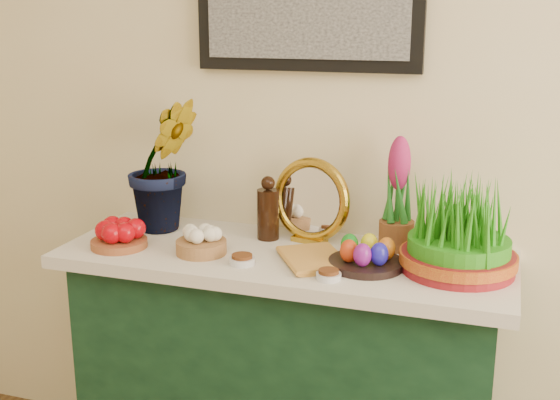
# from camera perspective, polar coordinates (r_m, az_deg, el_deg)

# --- Properties ---
(sideboard) EXTENTS (1.30, 0.45, 0.85)m
(sideboard) POSITION_cam_1_polar(r_m,az_deg,el_deg) (2.39, 0.39, -14.80)
(sideboard) COLOR #163D23
(sideboard) RESTS_ON ground
(tablecloth) EXTENTS (1.40, 0.55, 0.04)m
(tablecloth) POSITION_cam_1_polar(r_m,az_deg,el_deg) (2.20, 0.41, -4.71)
(tablecloth) COLOR beige
(tablecloth) RESTS_ON sideboard
(hyacinth_green) EXTENTS (0.39, 0.39, 0.60)m
(hyacinth_green) POSITION_cam_1_polar(r_m,az_deg,el_deg) (2.39, -9.47, 4.58)
(hyacinth_green) COLOR #217122
(hyacinth_green) RESTS_ON tablecloth
(apple_bowl) EXTENTS (0.22, 0.22, 0.09)m
(apple_bowl) POSITION_cam_1_polar(r_m,az_deg,el_deg) (2.29, -12.97, -2.84)
(apple_bowl) COLOR brown
(apple_bowl) RESTS_ON tablecloth
(garlic_basket) EXTENTS (0.20, 0.20, 0.09)m
(garlic_basket) POSITION_cam_1_polar(r_m,az_deg,el_deg) (2.18, -6.43, -3.43)
(garlic_basket) COLOR #A97144
(garlic_basket) RESTS_ON tablecloth
(vinegar_cruet) EXTENTS (0.07, 0.07, 0.21)m
(vinegar_cruet) POSITION_cam_1_polar(r_m,az_deg,el_deg) (2.30, -0.98, -0.93)
(vinegar_cruet) COLOR black
(vinegar_cruet) RESTS_ON tablecloth
(mirror) EXTENTS (0.28, 0.12, 0.28)m
(mirror) POSITION_cam_1_polar(r_m,az_deg,el_deg) (2.27, 2.54, -0.10)
(mirror) COLOR #B78E25
(mirror) RESTS_ON tablecloth
(book) EXTENTS (0.25, 0.28, 0.03)m
(book) POSITION_cam_1_polar(r_m,az_deg,el_deg) (2.08, 0.43, -4.91)
(book) COLOR gold
(book) RESTS_ON tablecloth
(spice_dish_left) EXTENTS (0.08, 0.08, 0.03)m
(spice_dish_left) POSITION_cam_1_polar(r_m,az_deg,el_deg) (2.09, -3.10, -4.87)
(spice_dish_left) COLOR silver
(spice_dish_left) RESTS_ON tablecloth
(spice_dish_right) EXTENTS (0.07, 0.07, 0.03)m
(spice_dish_right) POSITION_cam_1_polar(r_m,az_deg,el_deg) (1.98, 3.97, -6.10)
(spice_dish_right) COLOR silver
(spice_dish_right) RESTS_ON tablecloth
(egg_plate) EXTENTS (0.28, 0.28, 0.09)m
(egg_plate) POSITION_cam_1_polar(r_m,az_deg,el_deg) (2.07, 6.99, -4.57)
(egg_plate) COLOR black
(egg_plate) RESTS_ON tablecloth
(hyacinth_pink) EXTENTS (0.11, 0.11, 0.36)m
(hyacinth_pink) POSITION_cam_1_polar(r_m,az_deg,el_deg) (2.21, 9.55, 0.08)
(hyacinth_pink) COLOR brown
(hyacinth_pink) RESTS_ON tablecloth
(wheatgrass_sabzeh) EXTENTS (0.33, 0.33, 0.27)m
(wheatgrass_sabzeh) POSITION_cam_1_polar(r_m,az_deg,el_deg) (2.06, 14.39, -2.51)
(wheatgrass_sabzeh) COLOR maroon
(wheatgrass_sabzeh) RESTS_ON tablecloth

